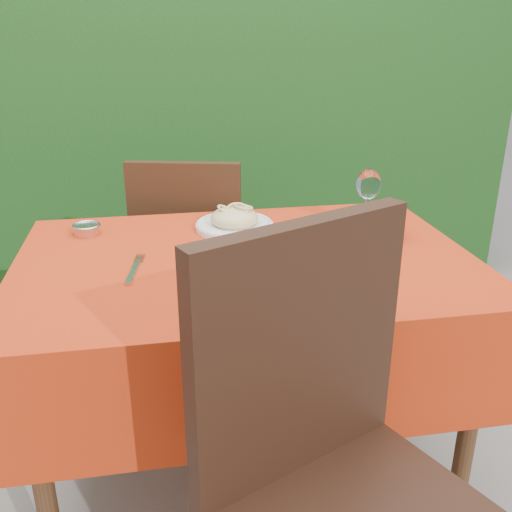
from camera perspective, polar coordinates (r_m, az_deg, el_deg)
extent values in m
plane|color=#66615C|center=(1.99, -0.88, -20.44)|extent=(60.00, 60.00, 0.00)
cube|color=black|center=(3.06, -5.77, 11.66)|extent=(3.20, 0.55, 1.60)
cube|color=#462716|center=(1.60, -1.02, -0.98)|extent=(1.20, 0.80, 0.04)
cylinder|color=#462716|center=(1.52, -20.54, -20.44)|extent=(0.05, 0.05, 0.70)
cylinder|color=#462716|center=(1.68, 20.43, -15.93)|extent=(0.05, 0.05, 0.70)
cylinder|color=#462716|center=(2.07, -17.59, -7.79)|extent=(0.05, 0.05, 0.70)
cylinder|color=#462716|center=(2.19, 11.75, -5.50)|extent=(0.05, 0.05, 0.70)
cube|color=#B72C0E|center=(1.65, -0.99, -5.20)|extent=(1.26, 0.86, 0.32)
cube|color=black|center=(1.08, 4.37, -9.52)|extent=(0.44, 0.23, 0.51)
cube|color=black|center=(2.34, -6.04, -0.90)|extent=(0.49, 0.49, 0.04)
cube|color=black|center=(2.08, -7.12, 3.28)|extent=(0.41, 0.13, 0.45)
cylinder|color=black|center=(2.57, -1.36, -4.18)|extent=(0.03, 0.03, 0.42)
cylinder|color=black|center=(2.62, -9.01, -3.91)|extent=(0.03, 0.03, 0.42)
cylinder|color=black|center=(2.26, -2.12, -8.07)|extent=(0.03, 0.03, 0.42)
cylinder|color=black|center=(2.32, -10.82, -7.66)|extent=(0.03, 0.03, 0.42)
cylinder|color=white|center=(1.43, 1.31, -2.21)|extent=(0.33, 0.33, 0.02)
cylinder|color=#A65817|center=(1.42, 1.32, -1.47)|extent=(0.32, 0.32, 0.02)
cylinder|color=#9C200A|center=(1.41, 1.32, -0.92)|extent=(0.26, 0.26, 0.01)
cylinder|color=silver|center=(1.80, -2.16, 2.99)|extent=(0.25, 0.25, 0.02)
ellipsoid|color=#D7C586|center=(1.79, -2.17, 3.82)|extent=(0.19, 0.19, 0.07)
cylinder|color=silver|center=(1.76, 13.28, 3.08)|extent=(0.07, 0.07, 0.09)
cylinder|color=#A7CEE3|center=(1.76, 13.25, 2.69)|extent=(0.06, 0.06, 0.06)
cylinder|color=silver|center=(1.85, 10.89, 2.91)|extent=(0.07, 0.07, 0.01)
cylinder|color=silver|center=(1.83, 11.00, 4.44)|extent=(0.01, 0.01, 0.10)
ellipsoid|color=silver|center=(1.81, 11.20, 7.05)|extent=(0.08, 0.08, 0.10)
cube|color=silver|center=(1.51, -12.17, -1.54)|extent=(0.06, 0.22, 0.01)
cylinder|color=silver|center=(1.82, -16.57, 2.52)|extent=(0.08, 0.08, 0.03)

